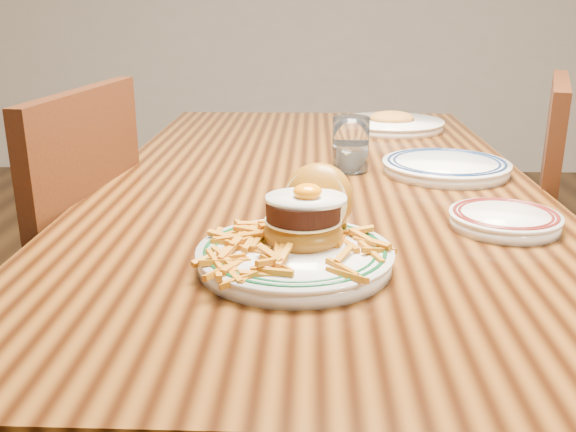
{
  "coord_description": "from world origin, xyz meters",
  "views": [
    {
      "loc": [
        -0.01,
        -1.24,
        1.08
      ],
      "look_at": [
        -0.04,
        -0.42,
        0.81
      ],
      "focal_mm": 40.0,
      "sensor_mm": 36.0,
      "label": 1
    }
  ],
  "objects_px": {
    "table": "(317,220)",
    "side_plate": "(505,218)",
    "chair_left": "(43,305)",
    "main_plate": "(299,239)"
  },
  "relations": [
    {
      "from": "table",
      "to": "side_plate",
      "type": "distance_m",
      "value": 0.42
    },
    {
      "from": "chair_left",
      "to": "main_plate",
      "type": "distance_m",
      "value": 0.69
    },
    {
      "from": "table",
      "to": "chair_left",
      "type": "relative_size",
      "value": 1.71
    },
    {
      "from": "table",
      "to": "side_plate",
      "type": "relative_size",
      "value": 9.38
    },
    {
      "from": "chair_left",
      "to": "side_plate",
      "type": "bearing_deg",
      "value": -7.12
    },
    {
      "from": "side_plate",
      "to": "main_plate",
      "type": "bearing_deg",
      "value": -172.54
    },
    {
      "from": "main_plate",
      "to": "side_plate",
      "type": "distance_m",
      "value": 0.35
    },
    {
      "from": "table",
      "to": "main_plate",
      "type": "distance_m",
      "value": 0.46
    },
    {
      "from": "main_plate",
      "to": "side_plate",
      "type": "xyz_separation_m",
      "value": [
        0.32,
        0.15,
        -0.02
      ]
    },
    {
      "from": "chair_left",
      "to": "side_plate",
      "type": "distance_m",
      "value": 0.91
    }
  ]
}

